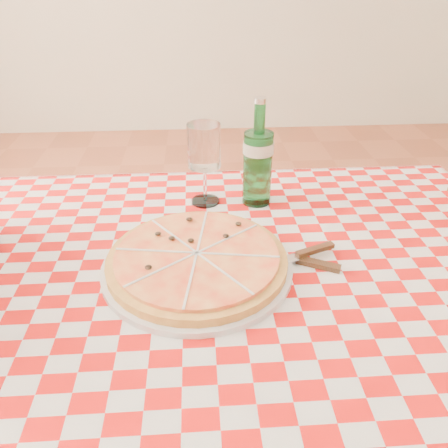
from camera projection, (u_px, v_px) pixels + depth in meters
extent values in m
cube|color=brown|center=(236.00, 275.00, 0.90)|extent=(1.20, 0.80, 0.04)
cylinder|color=brown|center=(51.00, 310.00, 1.35)|extent=(0.06, 0.06, 0.71)
cylinder|color=brown|center=(391.00, 295.00, 1.41)|extent=(0.06, 0.06, 0.71)
cube|color=#A80C0A|center=(236.00, 266.00, 0.88)|extent=(1.30, 0.90, 0.01)
cylinder|color=brown|center=(416.00, 342.00, 1.41)|extent=(0.04, 0.04, 0.45)
cylinder|color=brown|center=(20.00, 391.00, 1.26)|extent=(0.04, 0.04, 0.44)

